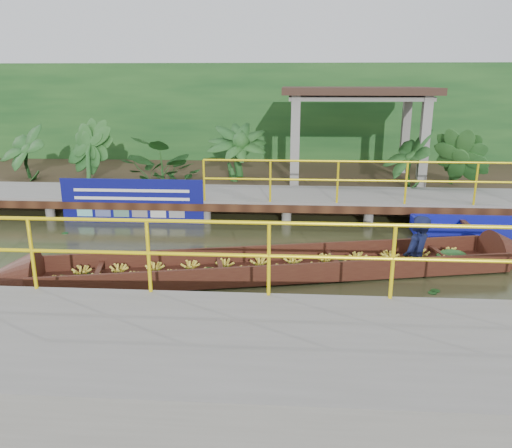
{
  "coord_description": "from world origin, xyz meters",
  "views": [
    {
      "loc": [
        1.04,
        -9.18,
        3.41
      ],
      "look_at": [
        0.39,
        0.5,
        0.6
      ],
      "focal_mm": 35.0,
      "sensor_mm": 36.0,
      "label": 1
    }
  ],
  "objects": [
    {
      "name": "far_dock",
      "position": [
        0.02,
        3.43,
        0.48
      ],
      "size": [
        16.0,
        2.06,
        1.66
      ],
      "color": "slate",
      "rests_on": "ground"
    },
    {
      "name": "ground",
      "position": [
        0.0,
        0.0,
        0.0
      ],
      "size": [
        80.0,
        80.0,
        0.0
      ],
      "primitive_type": "plane",
      "color": "#34361B",
      "rests_on": "ground"
    },
    {
      "name": "tropical_plants",
      "position": [
        -0.82,
        5.3,
        1.36
      ],
      "size": [
        14.46,
        1.46,
        1.82
      ],
      "color": "#144019",
      "rests_on": "ground"
    },
    {
      "name": "land_strip",
      "position": [
        0.0,
        7.5,
        0.23
      ],
      "size": [
        30.0,
        8.0,
        0.45
      ],
      "primitive_type": "cube",
      "color": "#352C1A",
      "rests_on": "ground"
    },
    {
      "name": "foliage_backdrop",
      "position": [
        0.0,
        10.0,
        2.0
      ],
      "size": [
        30.0,
        0.8,
        4.0
      ],
      "primitive_type": "cube",
      "color": "#144019",
      "rests_on": "ground"
    },
    {
      "name": "blue_banner",
      "position": [
        -2.79,
        2.48,
        0.56
      ],
      "size": [
        3.53,
        0.04,
        1.1
      ],
      "color": "navy",
      "rests_on": "ground"
    },
    {
      "name": "vendor_boat",
      "position": [
        1.25,
        -0.63,
        0.25
      ],
      "size": [
        10.41,
        3.16,
        2.28
      ],
      "rotation": [
        0.0,
        0.0,
        0.21
      ],
      "color": "#33130E",
      "rests_on": "ground"
    },
    {
      "name": "pavilion",
      "position": [
        3.0,
        6.3,
        2.82
      ],
      "size": [
        4.4,
        3.0,
        3.0
      ],
      "color": "slate",
      "rests_on": "ground"
    },
    {
      "name": "near_dock",
      "position": [
        1.0,
        -4.2,
        0.3
      ],
      "size": [
        18.0,
        2.4,
        1.73
      ],
      "color": "slate",
      "rests_on": "ground"
    }
  ]
}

